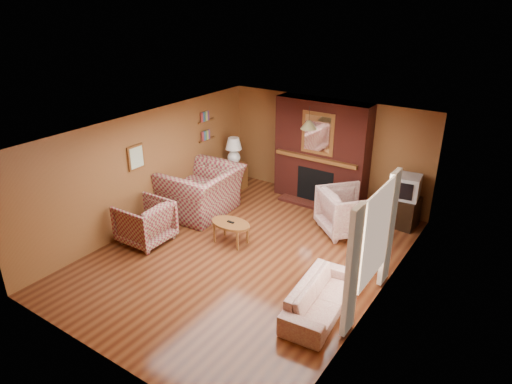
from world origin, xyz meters
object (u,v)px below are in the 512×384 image
Objects in this scene: tv_stand at (403,212)px; side_table at (234,176)px; fireplace at (321,153)px; floral_sofa at (321,297)px; crt_tv at (406,187)px; table_lamp at (234,149)px; plaid_loveseat at (202,191)px; floral_armchair at (347,211)px; plaid_armchair at (145,222)px; coffee_table at (231,225)px.

side_table is at bearing -171.68° from tv_stand.
fireplace reaches higher than tv_stand.
crt_tv reaches higher than floral_sofa.
floral_sofa is 5.16m from table_lamp.
table_lamp is at bearing -174.28° from plaid_loveseat.
fireplace reaches higher than floral_armchair.
floral_sofa is at bearing 146.39° from floral_armchair.
plaid_loveseat is 2.49× the size of side_table.
plaid_loveseat reaches higher than tv_stand.
crt_tv is at bearing 4.74° from table_lamp.
table_lamp reaches higher than crt_tv.
table_lamp is at bearing 116.57° from side_table.
floral_sofa is (1.90, -3.70, -0.93)m from fireplace.
table_lamp reaches higher than side_table.
plaid_armchair is at bearing 84.75° from floral_sofa.
plaid_armchair reaches higher than floral_sofa.
tv_stand is (0.15, 3.52, 0.07)m from floral_sofa.
plaid_armchair is at bearing -117.91° from fireplace.
floral_armchair is at bearing -9.80° from table_lamp.
fireplace is at bearing 14.29° from table_lamp.
coffee_table is at bearing -54.98° from side_table.
side_table is 0.70m from table_lamp.
floral_armchair is 3.32m from side_table.
plaid_armchair reaches higher than side_table.
plaid_armchair is at bearing -138.89° from crt_tv.
floral_armchair is at bearing -9.80° from side_table.
coffee_table is at bearing -54.98° from table_lamp.
plaid_armchair is 1.59× the size of crt_tv.
fireplace is 2.08m from crt_tv.
tv_stand is at bearing 45.35° from coffee_table.
plaid_loveseat is (-1.85, -2.08, -0.66)m from fireplace.
tv_stand is (3.90, 1.89, -0.20)m from plaid_loveseat.
fireplace is 1.39× the size of floral_sofa.
coffee_table is (-1.69, -1.69, -0.08)m from floral_armchair.
coffee_table is at bearing 64.36° from floral_sofa.
floral_armchair is 2.39m from coffee_table.
crt_tv is (0.88, 0.91, 0.43)m from floral_armchair.
table_lamp is (-4.00, 3.17, 0.77)m from floral_sofa.
floral_armchair is 1.21× the size of coffee_table.
floral_armchair is 1.57× the size of tv_stand.
coffee_table is 1.29× the size of side_table.
coffee_table is 1.30× the size of tv_stand.
table_lamp reaches higher than plaid_loveseat.
table_lamp is (-2.10, -0.53, -0.16)m from fireplace.
tv_stand is (4.15, 0.35, -0.00)m from side_table.
floral_sofa is at bearing -38.39° from table_lamp.
plaid_loveseat is at bearing -80.79° from side_table.
plaid_loveseat is at bearing -131.71° from fireplace.
plaid_loveseat is 1.51m from coffee_table.
plaid_loveseat is 2.42× the size of table_lamp.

